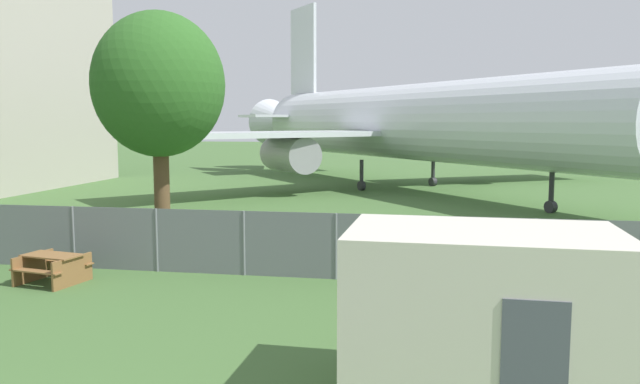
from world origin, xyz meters
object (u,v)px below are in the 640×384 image
object	(u,v)px
portable_cabin	(482,317)
tree_near_hangar	(159,86)
airplane	(410,123)
picnic_bench_near_cabin	(52,266)

from	to	relation	value
portable_cabin	tree_near_hangar	world-z (taller)	tree_near_hangar
airplane	picnic_bench_near_cabin	xyz separation A→B (m)	(-8.43, -24.12, -3.65)
airplane	portable_cabin	xyz separation A→B (m)	(2.03, -29.29, -2.80)
picnic_bench_near_cabin	portable_cabin	bearing A→B (deg)	-26.29
picnic_bench_near_cabin	tree_near_hangar	bearing A→B (deg)	82.66
portable_cabin	picnic_bench_near_cabin	xyz separation A→B (m)	(-10.47, 5.17, -0.85)
airplane	portable_cabin	distance (m)	29.49
airplane	tree_near_hangar	size ratio (longest dim) A/B	4.62
portable_cabin	tree_near_hangar	bearing A→B (deg)	134.44
portable_cabin	tree_near_hangar	distance (m)	14.92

